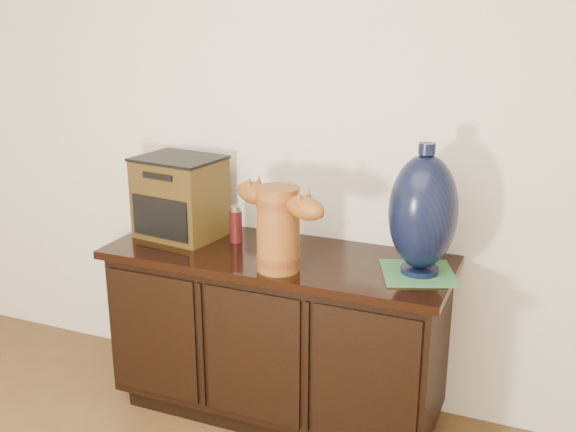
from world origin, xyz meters
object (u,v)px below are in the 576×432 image
at_px(spray_can, 236,224).
at_px(sideboard, 278,333).
at_px(lamp_base, 423,213).
at_px(tv_radio, 180,197).
at_px(terracotta_vessel, 278,224).

bearing_deg(spray_can, sideboard, -16.78).
bearing_deg(lamp_base, spray_can, 175.38).
bearing_deg(sideboard, lamp_base, 0.14).
distance_m(sideboard, tv_radio, 0.74).
distance_m(terracotta_vessel, lamp_base, 0.55).
relative_size(terracotta_vessel, tv_radio, 1.17).
distance_m(terracotta_vessel, spray_can, 0.40).
relative_size(sideboard, spray_can, 8.86).
height_order(terracotta_vessel, spray_can, terracotta_vessel).
bearing_deg(sideboard, tv_radio, 174.00).
distance_m(sideboard, spray_can, 0.51).
bearing_deg(lamp_base, terracotta_vessel, -162.41).
bearing_deg(lamp_base, sideboard, -179.86).
bearing_deg(tv_radio, sideboard, 2.01).
xyz_separation_m(sideboard, tv_radio, (-0.49, 0.05, 0.55)).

